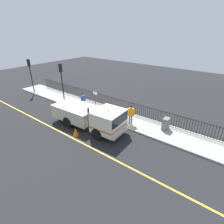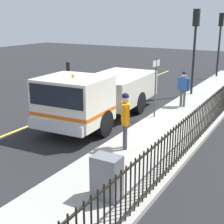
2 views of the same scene
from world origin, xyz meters
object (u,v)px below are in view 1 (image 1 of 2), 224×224
at_px(work_truck, 92,116).
at_px(worker_standing, 131,113).
at_px(traffic_light_mid, 30,69).
at_px(pedestrian_distant, 83,99).
at_px(street_sign, 95,100).
at_px(utility_cabinet, 166,124).
at_px(traffic_light_near, 61,76).
at_px(traffic_cone, 76,132).

height_order(work_truck, worker_standing, work_truck).
bearing_deg(traffic_light_mid, pedestrian_distant, 85.85).
bearing_deg(street_sign, utility_cabinet, -76.67).
relative_size(work_truck, traffic_light_mid, 1.64).
xyz_separation_m(worker_standing, pedestrian_distant, (-0.04, 5.76, -0.10)).
bearing_deg(traffic_light_near, utility_cabinet, 103.50).
bearing_deg(traffic_light_near, street_sign, 95.21).
relative_size(pedestrian_distant, street_sign, 0.67).
bearing_deg(work_truck, traffic_light_near, -110.59).
bearing_deg(traffic_cone, traffic_light_near, 58.45).
height_order(traffic_light_near, street_sign, traffic_light_near).
xyz_separation_m(pedestrian_distant, utility_cabinet, (1.04, -8.56, -0.49)).
relative_size(traffic_light_near, utility_cabinet, 4.26).
xyz_separation_m(pedestrian_distant, traffic_cone, (-4.03, -3.23, -0.79)).
bearing_deg(street_sign, traffic_light_mid, 89.94).
height_order(worker_standing, traffic_light_mid, traffic_light_mid).
height_order(work_truck, traffic_cone, work_truck).
distance_m(worker_standing, traffic_light_mid, 14.67).
distance_m(pedestrian_distant, traffic_light_mid, 9.01).
relative_size(traffic_light_mid, street_sign, 1.74).
bearing_deg(utility_cabinet, work_truck, 124.28).
bearing_deg(utility_cabinet, traffic_light_near, 97.24).
xyz_separation_m(traffic_light_near, utility_cabinet, (1.43, -11.25, -2.56)).
height_order(traffic_light_mid, street_sign, traffic_light_mid).
height_order(traffic_light_near, traffic_light_mid, traffic_light_near).
relative_size(work_truck, worker_standing, 3.84).
height_order(work_truck, pedestrian_distant, work_truck).
xyz_separation_m(work_truck, traffic_light_mid, (1.92, 12.32, 1.92)).
distance_m(traffic_light_near, street_sign, 5.09).
distance_m(worker_standing, traffic_light_near, 8.68).
relative_size(utility_cabinet, traffic_cone, 1.50).
bearing_deg(pedestrian_distant, traffic_cone, 51.74).
height_order(pedestrian_distant, street_sign, street_sign).
height_order(traffic_light_near, traffic_cone, traffic_light_near).
bearing_deg(traffic_light_near, pedestrian_distant, 104.53).
bearing_deg(pedestrian_distant, traffic_light_near, -68.76).
xyz_separation_m(worker_standing, traffic_light_mid, (-0.50, 14.54, 1.87)).
distance_m(work_truck, pedestrian_distant, 4.27).
xyz_separation_m(traffic_light_mid, traffic_cone, (-3.56, -12.02, -2.77)).
height_order(work_truck, street_sign, street_sign).
xyz_separation_m(traffic_light_near, traffic_cone, (-3.63, -5.92, -2.87)).
bearing_deg(traffic_cone, street_sign, 16.93).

